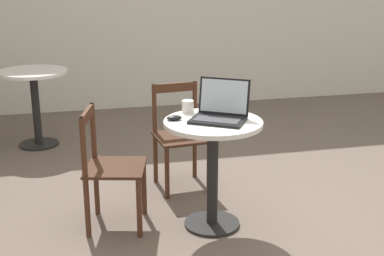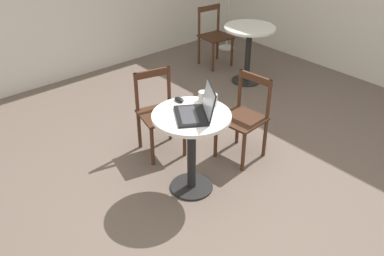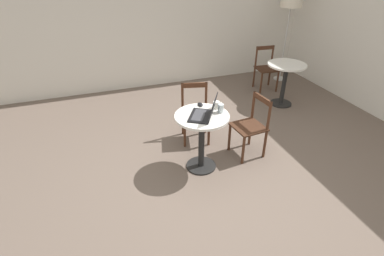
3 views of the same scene
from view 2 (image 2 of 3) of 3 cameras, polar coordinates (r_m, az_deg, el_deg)
name	(u,v)px [view 2 (image 2 of 3)]	position (r m, az deg, el deg)	size (l,w,h in m)	color
ground_plane	(222,205)	(3.70, 3.96, -10.15)	(16.00, 16.00, 0.00)	#66564C
cafe_table_near	(192,135)	(3.54, -0.07, -0.95)	(0.65, 0.65, 0.75)	black
cafe_table_mid	(249,42)	(5.62, 7.59, 11.34)	(0.65, 0.65, 0.75)	black
chair_near_back	(159,113)	(4.15, -4.41, 1.98)	(0.47, 0.47, 0.82)	#472819
chair_near_right	(244,118)	(4.09, 6.98, 1.36)	(0.42, 0.42, 0.82)	#472819
chair_mid_back	(214,36)	(6.19, 2.95, 12.13)	(0.43, 0.43, 0.82)	#472819
laptop	(197,110)	(3.39, 0.63, 2.35)	(0.43, 0.44, 0.25)	black
mouse	(179,99)	(3.64, -1.73, 3.82)	(0.06, 0.10, 0.03)	black
mug	(203,96)	(3.63, 1.53, 4.27)	(0.12, 0.08, 0.08)	silver
drinking_glass	(213,100)	(3.55, 2.84, 3.75)	(0.07, 0.07, 0.10)	silver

